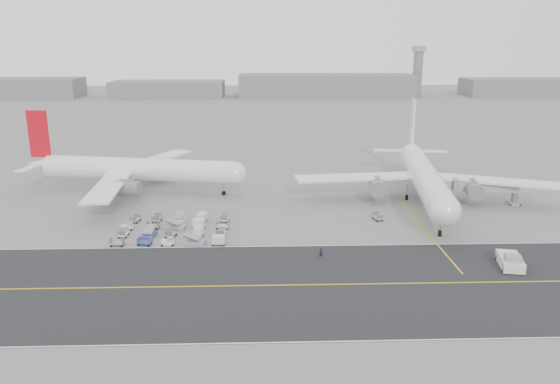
{
  "coord_description": "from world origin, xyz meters",
  "views": [
    {
      "loc": [
        -0.81,
        -91.64,
        34.86
      ],
      "look_at": [
        2.62,
        12.0,
        5.92
      ],
      "focal_mm": 35.0,
      "sensor_mm": 36.0,
      "label": 1
    }
  ],
  "objects_px": {
    "control_tower": "(418,70)",
    "airliner_b": "(424,176)",
    "airliner_a": "(134,169)",
    "ground_crew_a": "(321,253)",
    "pushback_tug": "(510,261)",
    "jet_bridge": "(486,187)"
  },
  "relations": [
    {
      "from": "control_tower",
      "to": "airliner_b",
      "type": "height_order",
      "value": "control_tower"
    },
    {
      "from": "jet_bridge",
      "to": "ground_crew_a",
      "type": "bearing_deg",
      "value": -134.41
    },
    {
      "from": "airliner_a",
      "to": "airliner_b",
      "type": "distance_m",
      "value": 67.1
    },
    {
      "from": "control_tower",
      "to": "airliner_a",
      "type": "xyz_separation_m",
      "value": [
        -131.25,
        -229.97,
        -10.82
      ]
    },
    {
      "from": "airliner_a",
      "to": "airliner_b",
      "type": "height_order",
      "value": "airliner_b"
    },
    {
      "from": "jet_bridge",
      "to": "control_tower",
      "type": "bearing_deg",
      "value": 86.6
    },
    {
      "from": "airliner_a",
      "to": "airliner_b",
      "type": "xyz_separation_m",
      "value": [
        66.32,
        -10.19,
        0.36
      ]
    },
    {
      "from": "airliner_b",
      "to": "control_tower",
      "type": "bearing_deg",
      "value": 83.11
    },
    {
      "from": "jet_bridge",
      "to": "airliner_a",
      "type": "bearing_deg",
      "value": 179.39
    },
    {
      "from": "airliner_a",
      "to": "ground_crew_a",
      "type": "bearing_deg",
      "value": -125.88
    },
    {
      "from": "airliner_b",
      "to": "jet_bridge",
      "type": "height_order",
      "value": "airliner_b"
    },
    {
      "from": "ground_crew_a",
      "to": "airliner_a",
      "type": "bearing_deg",
      "value": 114.46
    },
    {
      "from": "airliner_b",
      "to": "jet_bridge",
      "type": "relative_size",
      "value": 3.95
    },
    {
      "from": "control_tower",
      "to": "ground_crew_a",
      "type": "bearing_deg",
      "value": -108.5
    },
    {
      "from": "pushback_tug",
      "to": "jet_bridge",
      "type": "distance_m",
      "value": 36.1
    },
    {
      "from": "airliner_b",
      "to": "jet_bridge",
      "type": "xyz_separation_m",
      "value": [
        13.18,
        -2.73,
        -1.97
      ]
    },
    {
      "from": "airliner_b",
      "to": "jet_bridge",
      "type": "distance_m",
      "value": 13.6
    },
    {
      "from": "pushback_tug",
      "to": "ground_crew_a",
      "type": "bearing_deg",
      "value": -177.34
    },
    {
      "from": "jet_bridge",
      "to": "pushback_tug",
      "type": "bearing_deg",
      "value": -97.19
    },
    {
      "from": "control_tower",
      "to": "airliner_b",
      "type": "xyz_separation_m",
      "value": [
        -64.93,
        -240.17,
        -10.46
      ]
    },
    {
      "from": "airliner_b",
      "to": "pushback_tug",
      "type": "relative_size",
      "value": 6.45
    },
    {
      "from": "pushback_tug",
      "to": "ground_crew_a",
      "type": "relative_size",
      "value": 5.09
    }
  ]
}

